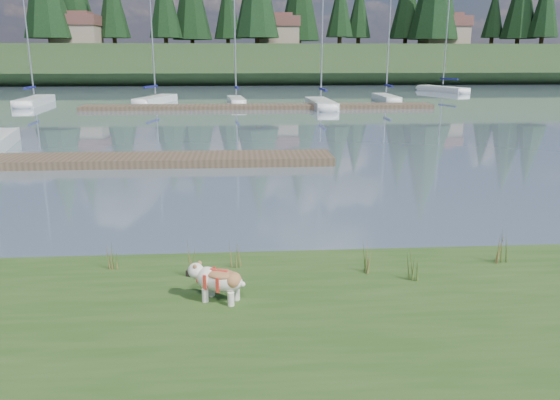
{
  "coord_description": "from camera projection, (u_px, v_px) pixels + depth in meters",
  "views": [
    {
      "loc": [
        0.66,
        -11.06,
        3.89
      ],
      "look_at": [
        1.4,
        -0.5,
        1.07
      ],
      "focal_mm": 35.0,
      "sensor_mm": 36.0,
      "label": 1
    }
  ],
  "objects": [
    {
      "name": "dock_far",
      "position": [
        259.0,
        107.0,
        40.63
      ],
      "size": [
        26.0,
        2.2,
        0.3
      ],
      "primitive_type": "cube",
      "color": "#4C3D2C",
      "rests_on": "ground"
    },
    {
      "name": "weed_3",
      "position": [
        113.0,
        258.0,
        9.23
      ],
      "size": [
        0.17,
        0.14,
        0.5
      ],
      "color": "#475B23",
      "rests_on": "bank"
    },
    {
      "name": "weed_4",
      "position": [
        411.0,
        267.0,
        8.83
      ],
      "size": [
        0.17,
        0.14,
        0.5
      ],
      "color": "#475B23",
      "rests_on": "bank"
    },
    {
      "name": "weed_1",
      "position": [
        235.0,
        255.0,
        9.39
      ],
      "size": [
        0.17,
        0.14,
        0.5
      ],
      "color": "#475B23",
      "rests_on": "bank"
    },
    {
      "name": "sailboat_bg_2",
      "position": [
        236.0,
        100.0,
        44.31
      ],
      "size": [
        1.64,
        5.78,
        8.82
      ],
      "rotation": [
        0.0,
        0.0,
        1.66
      ],
      "color": "white",
      "rests_on": "ground"
    },
    {
      "name": "weed_0",
      "position": [
        194.0,
        260.0,
        8.98
      ],
      "size": [
        0.17,
        0.14,
        0.65
      ],
      "color": "#475B23",
      "rests_on": "bank"
    },
    {
      "name": "ridge",
      "position": [
        236.0,
        64.0,
        81.33
      ],
      "size": [
        200.0,
        20.0,
        5.0
      ],
      "primitive_type": "cube",
      "color": "#213419",
      "rests_on": "ground"
    },
    {
      "name": "bulldog",
      "position": [
        219.0,
        279.0,
        8.05
      ],
      "size": [
        0.92,
        0.61,
        0.54
      ],
      "rotation": [
        0.0,
        0.0,
        2.75
      ],
      "color": "silver",
      "rests_on": "bank"
    },
    {
      "name": "dock_near",
      "position": [
        115.0,
        160.0,
        19.99
      ],
      "size": [
        16.0,
        2.0,
        0.3
      ],
      "primitive_type": "cube",
      "color": "#4C3D2C",
      "rests_on": "ground"
    },
    {
      "name": "mud_lip",
      "position": [
        208.0,
        269.0,
        10.06
      ],
      "size": [
        60.0,
        0.5,
        0.14
      ],
      "primitive_type": "cube",
      "color": "#33281C",
      "rests_on": "ground"
    },
    {
      "name": "house_1",
      "position": [
        277.0,
        30.0,
        78.57
      ],
      "size": [
        6.3,
        5.3,
        4.65
      ],
      "color": "gray",
      "rests_on": "ridge"
    },
    {
      "name": "weed_5",
      "position": [
        502.0,
        249.0,
        9.5
      ],
      "size": [
        0.17,
        0.14,
        0.66
      ],
      "color": "#475B23",
      "rests_on": "bank"
    },
    {
      "name": "house_2",
      "position": [
        444.0,
        30.0,
        78.28
      ],
      "size": [
        6.3,
        5.3,
        4.65
      ],
      "color": "gray",
      "rests_on": "ridge"
    },
    {
      "name": "ground",
      "position": [
        232.0,
        109.0,
        40.54
      ],
      "size": [
        200.0,
        200.0,
        0.0
      ],
      "primitive_type": "plane",
      "color": "slate",
      "rests_on": "ground"
    },
    {
      "name": "weed_2",
      "position": [
        370.0,
        259.0,
        9.13
      ],
      "size": [
        0.17,
        0.14,
        0.57
      ],
      "color": "#475B23",
      "rests_on": "bank"
    },
    {
      "name": "sailboat_bg_5",
      "position": [
        438.0,
        88.0,
        59.69
      ],
      "size": [
        3.98,
        7.93,
        11.24
      ],
      "rotation": [
        0.0,
        0.0,
        1.9
      ],
      "color": "white",
      "rests_on": "ground"
    },
    {
      "name": "sailboat_bg_0",
      "position": [
        37.0,
        100.0,
        44.61
      ],
      "size": [
        2.14,
        7.92,
        11.36
      ],
      "rotation": [
        0.0,
        0.0,
        1.65
      ],
      "color": "white",
      "rests_on": "ground"
    },
    {
      "name": "house_0",
      "position": [
        76.0,
        29.0,
        75.7
      ],
      "size": [
        6.3,
        5.3,
        4.65
      ],
      "color": "gray",
      "rests_on": "ridge"
    },
    {
      "name": "sailboat_bg_4",
      "position": [
        384.0,
        97.0,
        47.07
      ],
      "size": [
        1.35,
        6.39,
        9.58
      ],
      "rotation": [
        0.0,
        0.0,
        1.56
      ],
      "color": "white",
      "rests_on": "ground"
    },
    {
      "name": "conifer_5",
      "position": [
        340.0,
        4.0,
        77.32
      ],
      "size": [
        3.96,
        3.96,
        10.35
      ],
      "color": "#382619",
      "rests_on": "ridge"
    },
    {
      "name": "sailboat_bg_3",
      "position": [
        319.0,
        102.0,
        42.18
      ],
      "size": [
        1.67,
        7.77,
        11.41
      ],
      "rotation": [
        0.0,
        0.0,
        1.59
      ],
      "color": "white",
      "rests_on": "ground"
    },
    {
      "name": "sailboat_bg_1",
      "position": [
        159.0,
        99.0,
        45.68
      ],
      "size": [
        3.11,
        7.12,
        10.56
      ],
      "rotation": [
        0.0,
        0.0,
        1.31
      ],
      "color": "white",
      "rests_on": "ground"
    }
  ]
}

